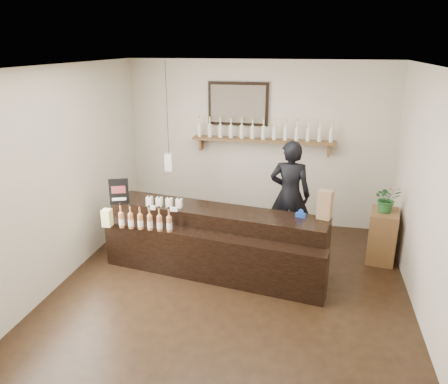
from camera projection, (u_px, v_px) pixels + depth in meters
name	position (u px, v px, depth m)	size (l,w,h in m)	color
ground	(229.00, 293.00, 5.61)	(5.00, 5.00, 0.00)	black
room_shell	(230.00, 165.00, 5.06)	(5.00, 5.00, 5.00)	beige
back_wall_decor	(249.00, 125.00, 7.26)	(2.66, 0.96, 1.69)	brown
counter	(214.00, 242.00, 6.08)	(3.15, 1.30, 1.01)	black
promo_sign	(119.00, 192.00, 6.16)	(0.26, 0.12, 0.38)	black
paper_bag	(325.00, 205.00, 5.65)	(0.21, 0.18, 0.38)	olive
tape_dispenser	(301.00, 214.00, 5.74)	(0.14, 0.08, 0.11)	#173BA4
side_cabinet	(382.00, 236.00, 6.35)	(0.45, 0.57, 0.76)	brown
potted_plant	(387.00, 199.00, 6.17)	(0.35, 0.31, 0.39)	#245B26
shopkeeper	(290.00, 188.00, 6.61)	(0.70, 0.46, 1.92)	black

